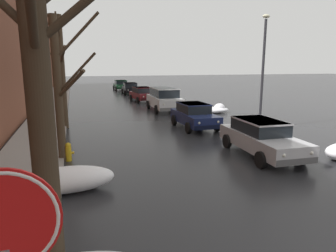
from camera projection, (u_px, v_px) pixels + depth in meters
The scene contains 15 objects.
left_sidewalk_slab at pixel (47, 120), 19.32m from camera, with size 2.48×80.00×0.15m, color gray.
brick_townhouse_facade at pixel (8, 29), 17.68m from camera, with size 0.63×80.00×11.38m.
snow_bank_near_corner_left at pixel (67, 180), 8.54m from camera, with size 2.65×1.07×0.73m.
snow_bank_along_left_kerb at pixel (213, 110), 22.56m from camera, with size 2.86×1.34×0.72m.
bare_tree_at_the_corner at pixel (42, 100), 4.76m from camera, with size 3.37×2.14×5.67m.
bare_tree_second_along_sidewalk at pixel (60, 87), 10.79m from camera, with size 1.73×1.34×5.43m.
bare_tree_mid_block at pixel (61, 68), 16.56m from camera, with size 1.51×3.20×6.64m.
sedan_silver_approaching_near_lane at pixel (261, 137), 11.98m from camera, with size 2.04×4.51×1.42m.
sedan_darkblue_parked_kerbside_close at pixel (194, 115), 17.20m from camera, with size 1.88×4.00×1.42m.
suv_white_parked_kerbside_mid at pixel (164, 98), 23.61m from camera, with size 2.25×4.89×1.82m.
sedan_maroon_parked_far_down_block at pixel (143, 94), 29.78m from camera, with size 2.25×4.09×1.42m.
sedan_black_queued_behind_truck at pixel (130, 88), 37.12m from camera, with size 2.04×3.99×1.42m.
sedan_green_at_far_intersection at pixel (121, 85), 43.19m from camera, with size 2.02×4.36×1.42m.
fire_hydrant at pixel (68, 152), 11.29m from camera, with size 0.42×0.22×0.71m.
street_lamp_post at pixel (263, 67), 16.31m from camera, with size 0.44×0.24×6.20m.
Camera 1 is at (-4.64, -2.48, 3.57)m, focal length 32.00 mm.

